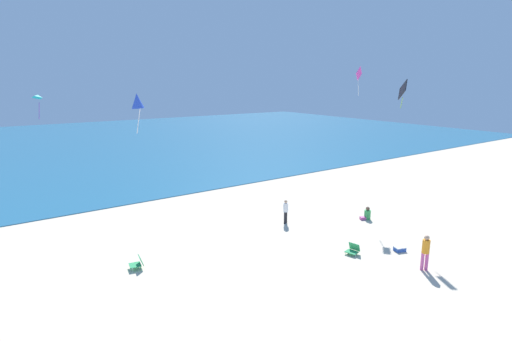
% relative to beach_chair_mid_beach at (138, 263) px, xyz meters
% --- Properties ---
extents(ground_plane, '(120.00, 120.00, 0.00)m').
position_rel_beach_chair_mid_beach_xyz_m(ground_plane, '(4.51, 1.16, -0.28)').
color(ground_plane, beige).
extents(ocean_water, '(120.00, 60.00, 0.05)m').
position_rel_beach_chair_mid_beach_xyz_m(ocean_water, '(4.51, 39.60, -0.25)').
color(ocean_water, '#236084').
rests_on(ocean_water, ground_plane).
extents(beach_chair_mid_beach, '(0.67, 0.63, 0.58)m').
position_rel_beach_chair_mid_beach_xyz_m(beach_chair_mid_beach, '(0.00, 0.00, 0.00)').
color(beach_chair_mid_beach, '#2D9956').
rests_on(beach_chair_mid_beach, ground_plane).
extents(beach_chair_near_camera, '(0.66, 0.67, 0.53)m').
position_rel_beach_chair_mid_beach_xyz_m(beach_chair_near_camera, '(9.14, -4.49, -0.05)').
color(beach_chair_near_camera, '#2D9956').
rests_on(beach_chair_near_camera, ground_plane).
extents(cooler_box, '(0.62, 0.52, 0.22)m').
position_rel_beach_chair_mid_beach_xyz_m(cooler_box, '(11.33, -5.59, -0.17)').
color(cooler_box, '#2D56B7').
rests_on(cooler_box, ground_plane).
extents(person_2, '(0.38, 0.38, 1.44)m').
position_rel_beach_chair_mid_beach_xyz_m(person_2, '(9.13, 0.71, 0.55)').
color(person_2, black).
rests_on(person_2, ground_plane).
extents(person_3, '(0.46, 0.46, 1.65)m').
position_rel_beach_chair_mid_beach_xyz_m(person_3, '(10.47, -7.45, 0.67)').
color(person_3, '#D8599E').
rests_on(person_3, ground_plane).
extents(person_4, '(0.72, 0.59, 0.80)m').
position_rel_beach_chair_mid_beach_xyz_m(person_4, '(13.64, -1.59, 0.02)').
color(person_4, green).
rests_on(person_4, ground_plane).
extents(kite_black, '(0.80, 0.93, 1.60)m').
position_rel_beach_chair_mid_beach_xyz_m(kite_black, '(14.50, -2.80, 7.51)').
color(kite_black, black).
extents(kite_blue, '(0.74, 0.73, 1.68)m').
position_rel_beach_chair_mid_beach_xyz_m(kite_blue, '(0.40, -0.22, 7.18)').
color(kite_blue, blue).
extents(kite_magenta, '(0.85, 0.31, 1.86)m').
position_rel_beach_chair_mid_beach_xyz_m(kite_magenta, '(15.63, 1.37, 8.42)').
color(kite_magenta, '#DB3DA8').
extents(kite_teal, '(0.71, 0.71, 1.59)m').
position_rel_beach_chair_mid_beach_xyz_m(kite_teal, '(-1.86, 12.08, 7.02)').
color(kite_teal, '#1EADAD').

